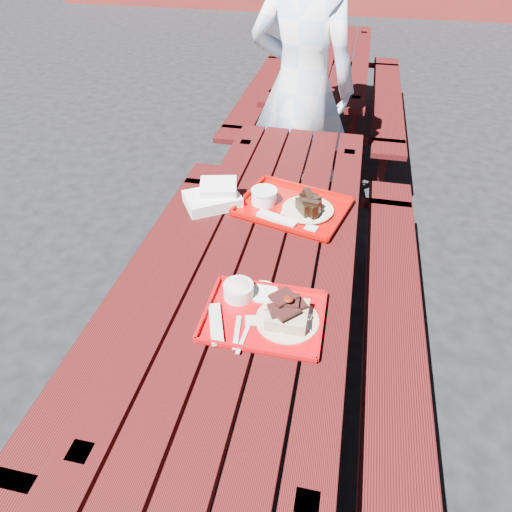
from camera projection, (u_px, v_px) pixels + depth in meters
name	position (u px, v px, depth m)	size (l,w,h in m)	color
ground	(262.00, 362.00, 2.35)	(60.00, 60.00, 0.00)	black
picnic_table_near	(263.00, 281.00, 1.99)	(1.41, 2.40, 0.75)	#480E0D
picnic_table_far	(324.00, 79.00, 4.13)	(1.41, 2.40, 0.75)	#480E0D
near_tray	(265.00, 309.00, 1.56)	(0.41, 0.35, 0.13)	#C1050C
far_tray	(291.00, 206.00, 2.07)	(0.55, 0.47, 0.08)	#B10602
white_cloth	(214.00, 196.00, 2.10)	(0.30, 0.28, 0.10)	white
person	(301.00, 88.00, 2.86)	(0.67, 0.44, 1.85)	#BADBFF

